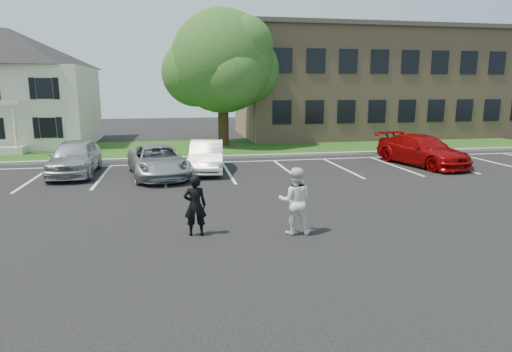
{
  "coord_description": "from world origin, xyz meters",
  "views": [
    {
      "loc": [
        -2.33,
        -11.36,
        3.87
      ],
      "look_at": [
        0.0,
        1.0,
        1.25
      ],
      "focal_mm": 30.0,
      "sensor_mm": 36.0,
      "label": 1
    }
  ],
  "objects_px": {
    "tree": "(224,64)",
    "man_black_suit": "(195,206)",
    "car_silver_minivan": "(158,161)",
    "house": "(10,88)",
    "man_white_shirt": "(295,201)",
    "car_red_compact": "(422,150)",
    "car_silver_west": "(75,157)",
    "office_building": "(376,84)",
    "car_white_sedan": "(207,156)"
  },
  "relations": [
    {
      "from": "tree",
      "to": "man_white_shirt",
      "type": "height_order",
      "value": "tree"
    },
    {
      "from": "man_black_suit",
      "to": "car_silver_minivan",
      "type": "relative_size",
      "value": 0.33
    },
    {
      "from": "office_building",
      "to": "car_red_compact",
      "type": "xyz_separation_m",
      "value": [
        -4.17,
        -13.97,
        -3.4
      ]
    },
    {
      "from": "office_building",
      "to": "car_red_compact",
      "type": "distance_m",
      "value": 14.97
    },
    {
      "from": "man_black_suit",
      "to": "car_red_compact",
      "type": "xyz_separation_m",
      "value": [
        11.73,
        8.42,
        -0.05
      ]
    },
    {
      "from": "house",
      "to": "man_white_shirt",
      "type": "distance_m",
      "value": 25.03
    },
    {
      "from": "office_building",
      "to": "man_white_shirt",
      "type": "xyz_separation_m",
      "value": [
        -13.28,
        -22.75,
        -3.25
      ]
    },
    {
      "from": "house",
      "to": "office_building",
      "type": "xyz_separation_m",
      "value": [
        27.0,
        2.02,
        0.33
      ]
    },
    {
      "from": "tree",
      "to": "car_silver_west",
      "type": "xyz_separation_m",
      "value": [
        -7.72,
        -8.35,
        -4.55
      ]
    },
    {
      "from": "tree",
      "to": "car_silver_minivan",
      "type": "relative_size",
      "value": 1.79
    },
    {
      "from": "car_silver_minivan",
      "to": "car_red_compact",
      "type": "bearing_deg",
      "value": -8.67
    },
    {
      "from": "man_white_shirt",
      "to": "car_red_compact",
      "type": "distance_m",
      "value": 12.66
    },
    {
      "from": "man_white_shirt",
      "to": "car_white_sedan",
      "type": "bearing_deg",
      "value": -67.79
    },
    {
      "from": "car_silver_west",
      "to": "car_white_sedan",
      "type": "distance_m",
      "value": 5.89
    },
    {
      "from": "car_silver_west",
      "to": "car_red_compact",
      "type": "height_order",
      "value": "car_silver_west"
    },
    {
      "from": "car_red_compact",
      "to": "office_building",
      "type": "bearing_deg",
      "value": 59.9
    },
    {
      "from": "tree",
      "to": "car_white_sedan",
      "type": "height_order",
      "value": "tree"
    },
    {
      "from": "office_building",
      "to": "car_white_sedan",
      "type": "xyz_separation_m",
      "value": [
        -14.94,
        -13.52,
        -3.45
      ]
    },
    {
      "from": "man_black_suit",
      "to": "house",
      "type": "bearing_deg",
      "value": -60.15
    },
    {
      "from": "car_silver_west",
      "to": "car_red_compact",
      "type": "xyz_separation_m",
      "value": [
        16.66,
        -0.74,
        -0.04
      ]
    },
    {
      "from": "man_black_suit",
      "to": "car_white_sedan",
      "type": "height_order",
      "value": "man_black_suit"
    },
    {
      "from": "tree",
      "to": "man_white_shirt",
      "type": "relative_size",
      "value": 4.86
    },
    {
      "from": "house",
      "to": "car_silver_minivan",
      "type": "distance_m",
      "value": 16.1
    },
    {
      "from": "office_building",
      "to": "man_white_shirt",
      "type": "height_order",
      "value": "office_building"
    },
    {
      "from": "man_black_suit",
      "to": "man_white_shirt",
      "type": "bearing_deg",
      "value": 173.4
    },
    {
      "from": "house",
      "to": "car_silver_minivan",
      "type": "xyz_separation_m",
      "value": [
        9.86,
        -12.33,
        -3.15
      ]
    },
    {
      "from": "man_black_suit",
      "to": "car_red_compact",
      "type": "bearing_deg",
      "value": -143.08
    },
    {
      "from": "house",
      "to": "car_silver_minivan",
      "type": "relative_size",
      "value": 2.1
    },
    {
      "from": "car_red_compact",
      "to": "car_silver_west",
      "type": "bearing_deg",
      "value": 163.98
    },
    {
      "from": "house",
      "to": "car_silver_minivan",
      "type": "height_order",
      "value": "house"
    },
    {
      "from": "office_building",
      "to": "tree",
      "type": "xyz_separation_m",
      "value": [
        -13.11,
        -4.89,
        1.19
      ]
    },
    {
      "from": "office_building",
      "to": "car_silver_minivan",
      "type": "height_order",
      "value": "office_building"
    },
    {
      "from": "house",
      "to": "office_building",
      "type": "height_order",
      "value": "office_building"
    },
    {
      "from": "house",
      "to": "office_building",
      "type": "relative_size",
      "value": 0.46
    },
    {
      "from": "man_black_suit",
      "to": "car_silver_west",
      "type": "distance_m",
      "value": 10.4
    },
    {
      "from": "tree",
      "to": "car_white_sedan",
      "type": "relative_size",
      "value": 2.05
    },
    {
      "from": "car_silver_west",
      "to": "car_red_compact",
      "type": "relative_size",
      "value": 0.89
    },
    {
      "from": "tree",
      "to": "car_white_sedan",
      "type": "distance_m",
      "value": 9.97
    },
    {
      "from": "tree",
      "to": "man_black_suit",
      "type": "distance_m",
      "value": 18.29
    },
    {
      "from": "house",
      "to": "man_black_suit",
      "type": "bearing_deg",
      "value": -61.41
    },
    {
      "from": "office_building",
      "to": "car_white_sedan",
      "type": "height_order",
      "value": "office_building"
    },
    {
      "from": "car_silver_minivan",
      "to": "car_white_sedan",
      "type": "bearing_deg",
      "value": 10.26
    },
    {
      "from": "car_silver_minivan",
      "to": "house",
      "type": "bearing_deg",
      "value": 118.29
    },
    {
      "from": "man_black_suit",
      "to": "car_red_compact",
      "type": "relative_size",
      "value": 0.31
    },
    {
      "from": "car_white_sedan",
      "to": "car_red_compact",
      "type": "height_order",
      "value": "car_red_compact"
    },
    {
      "from": "office_building",
      "to": "man_black_suit",
      "type": "xyz_separation_m",
      "value": [
        -15.9,
        -22.39,
        -3.35
      ]
    },
    {
      "from": "car_silver_west",
      "to": "office_building",
      "type": "bearing_deg",
      "value": 31.47
    },
    {
      "from": "house",
      "to": "man_white_shirt",
      "type": "xyz_separation_m",
      "value": [
        13.72,
        -20.73,
        -2.92
      ]
    },
    {
      "from": "man_white_shirt",
      "to": "car_silver_west",
      "type": "distance_m",
      "value": 12.15
    },
    {
      "from": "tree",
      "to": "car_silver_minivan",
      "type": "bearing_deg",
      "value": -113.1
    }
  ]
}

